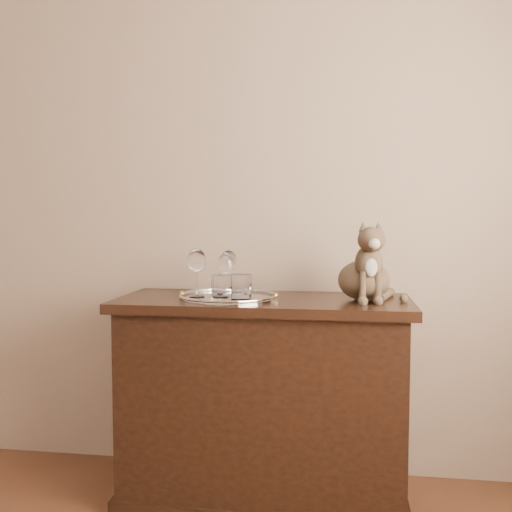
{
  "coord_description": "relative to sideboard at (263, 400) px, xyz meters",
  "views": [
    {
      "loc": [
        0.91,
        -0.36,
        1.19
      ],
      "look_at": [
        0.57,
        1.95,
        1.02
      ],
      "focal_mm": 40.0,
      "sensor_mm": 36.0,
      "label": 1
    }
  ],
  "objects": [
    {
      "name": "wine_glass_d",
      "position": [
        -0.15,
        -0.02,
        0.52
      ],
      "size": [
        0.07,
        0.07,
        0.18
      ],
      "primitive_type": null,
      "color": "silver",
      "rests_on": "tray"
    },
    {
      "name": "wall_back",
      "position": [
        -0.6,
        0.31,
        0.93
      ],
      "size": [
        4.0,
        0.1,
        2.7
      ],
      "primitive_type": "cube",
      "color": "#BEA38E",
      "rests_on": "ground"
    },
    {
      "name": "tray",
      "position": [
        -0.14,
        -0.03,
        0.43
      ],
      "size": [
        0.4,
        0.4,
        0.01
      ],
      "primitive_type": "cylinder",
      "color": "silver",
      "rests_on": "sideboard"
    },
    {
      "name": "wine_glass_b",
      "position": [
        -0.16,
        0.08,
        0.52
      ],
      "size": [
        0.07,
        0.07,
        0.18
      ],
      "primitive_type": null,
      "color": "white",
      "rests_on": "tray"
    },
    {
      "name": "wine_glass_c",
      "position": [
        -0.27,
        -0.06,
        0.53
      ],
      "size": [
        0.08,
        0.08,
        0.2
      ],
      "primitive_type": null,
      "color": "white",
      "rests_on": "tray"
    },
    {
      "name": "tumbler_b",
      "position": [
        -0.15,
        -0.12,
        0.48
      ],
      "size": [
        0.09,
        0.09,
        0.1
      ],
      "primitive_type": "cylinder",
      "color": "silver",
      "rests_on": "tray"
    },
    {
      "name": "tumbler_a",
      "position": [
        -0.08,
        -0.1,
        0.48
      ],
      "size": [
        0.09,
        0.09,
        0.1
      ],
      "primitive_type": "cylinder",
      "color": "white",
      "rests_on": "tray"
    },
    {
      "name": "cat",
      "position": [
        0.41,
        0.02,
        0.58
      ],
      "size": [
        0.37,
        0.35,
        0.32
      ],
      "primitive_type": null,
      "rotation": [
        0.0,
        0.0,
        0.18
      ],
      "color": "#4B3F2D",
      "rests_on": "sideboard"
    },
    {
      "name": "sideboard",
      "position": [
        0.0,
        0.0,
        0.0
      ],
      "size": [
        1.2,
        0.5,
        0.85
      ],
      "primitive_type": null,
      "color": "black",
      "rests_on": "ground"
    }
  ]
}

